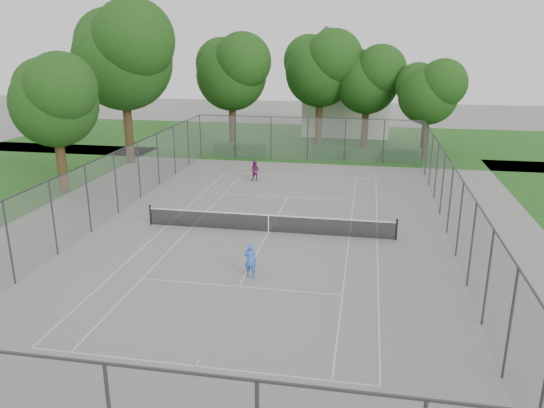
% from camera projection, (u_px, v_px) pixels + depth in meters
% --- Properties ---
extents(ground, '(120.00, 120.00, 0.00)m').
position_uv_depth(ground, '(269.00, 232.00, 27.18)').
color(ground, slate).
rests_on(ground, ground).
extents(grass_far, '(60.00, 20.00, 0.00)m').
position_uv_depth(grass_far, '(318.00, 141.00, 51.61)').
color(grass_far, '#1D4E16').
rests_on(grass_far, ground).
extents(court_markings, '(11.03, 23.83, 0.01)m').
position_uv_depth(court_markings, '(269.00, 232.00, 27.18)').
color(court_markings, beige).
rests_on(court_markings, ground).
extents(tennis_net, '(12.87, 0.10, 1.10)m').
position_uv_depth(tennis_net, '(268.00, 223.00, 27.03)').
color(tennis_net, black).
rests_on(tennis_net, ground).
extents(perimeter_fence, '(18.08, 34.08, 3.52)m').
position_uv_depth(perimeter_fence, '(268.00, 198.00, 26.65)').
color(perimeter_fence, '#38383D').
rests_on(perimeter_fence, ground).
extents(tree_far_left, '(7.05, 6.44, 10.13)m').
position_uv_depth(tree_far_left, '(232.00, 69.00, 45.96)').
color(tree_far_left, '#392614').
rests_on(tree_far_left, ground).
extents(tree_far_midleft, '(7.25, 6.62, 10.43)m').
position_uv_depth(tree_far_midleft, '(321.00, 66.00, 47.64)').
color(tree_far_midleft, '#392614').
rests_on(tree_far_midleft, ground).
extents(tree_far_midright, '(6.35, 5.79, 9.12)m').
position_uv_depth(tree_far_midright, '(368.00, 77.00, 46.45)').
color(tree_far_midright, '#392614').
rests_on(tree_far_midright, ground).
extents(tree_far_right, '(5.61, 5.12, 8.06)m').
position_uv_depth(tree_far_right, '(430.00, 90.00, 43.01)').
color(tree_far_right, '#392614').
rests_on(tree_far_right, ground).
extents(tree_side_back, '(8.64, 7.89, 12.42)m').
position_uv_depth(tree_side_back, '(123.00, 52.00, 39.87)').
color(tree_side_back, '#392614').
rests_on(tree_side_back, ground).
extents(tree_side_front, '(6.15, 5.61, 8.84)m').
position_uv_depth(tree_side_front, '(54.00, 97.00, 32.58)').
color(tree_side_front, '#392614').
rests_on(tree_side_front, ground).
extents(hedge_left, '(4.15, 1.24, 1.04)m').
position_uv_depth(hedge_left, '(240.00, 150.00, 44.70)').
color(hedge_left, '#174717').
rests_on(hedge_left, ground).
extents(hedge_mid, '(3.09, 0.88, 0.97)m').
position_uv_depth(hedge_mid, '(331.00, 153.00, 43.78)').
color(hedge_mid, '#174717').
rests_on(hedge_mid, ground).
extents(hedge_right, '(3.41, 1.25, 1.02)m').
position_uv_depth(hedge_right, '(400.00, 155.00, 42.72)').
color(hedge_right, '#174717').
rests_on(hedge_right, ground).
extents(house, '(8.58, 6.65, 10.68)m').
position_uv_depth(house, '(347.00, 92.00, 54.52)').
color(house, silver).
rests_on(house, ground).
extents(girl_player, '(0.57, 0.40, 1.49)m').
position_uv_depth(girl_player, '(250.00, 260.00, 21.83)').
color(girl_player, blue).
rests_on(girl_player, ground).
extents(woman_player, '(0.79, 0.67, 1.43)m').
position_uv_depth(woman_player, '(255.00, 171.00, 36.79)').
color(woman_player, '#6B2357').
rests_on(woman_player, ground).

